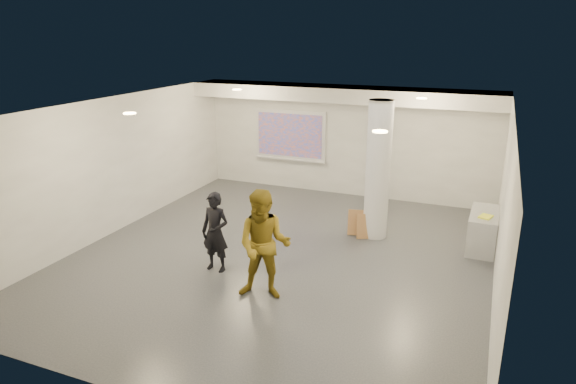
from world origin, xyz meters
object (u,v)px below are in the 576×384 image
at_px(projection_screen, 290,136).
at_px(credenza, 483,230).
at_px(woman, 215,232).
at_px(man, 264,245).
at_px(column, 378,171).

xyz_separation_m(projection_screen, credenza, (5.32, -2.44, -1.14)).
distance_m(woman, man, 1.42).
bearing_deg(credenza, column, -173.68).
height_order(projection_screen, credenza, projection_screen).
bearing_deg(column, man, -108.27).
distance_m(column, credenza, 2.49).
relative_size(projection_screen, credenza, 1.58).
bearing_deg(man, projection_screen, 95.18).
bearing_deg(column, projection_screen, 139.44).
bearing_deg(man, woman, 142.16).
xyz_separation_m(column, man, (-1.12, -3.38, -0.55)).
height_order(projection_screen, man, projection_screen).
height_order(column, man, column).
bearing_deg(man, column, 58.72).
distance_m(credenza, man, 4.93).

